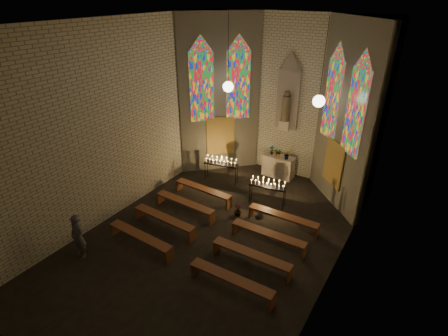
{
  "coord_description": "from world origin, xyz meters",
  "views": [
    {
      "loc": [
        5.55,
        -7.93,
        7.79
      ],
      "look_at": [
        -0.26,
        1.2,
        2.19
      ],
      "focal_mm": 28.0,
      "sensor_mm": 36.0,
      "label": 1
    }
  ],
  "objects_px": {
    "visitor": "(78,237)",
    "altar": "(278,166)",
    "aisle_flower_pot": "(238,210)",
    "votive_stand_right": "(268,184)",
    "votive_stand_left": "(221,162)"
  },
  "relations": [
    {
      "from": "visitor",
      "to": "altar",
      "type": "bearing_deg",
      "value": 73.58
    },
    {
      "from": "altar",
      "to": "visitor",
      "type": "bearing_deg",
      "value": -110.17
    },
    {
      "from": "aisle_flower_pot",
      "to": "visitor",
      "type": "height_order",
      "value": "visitor"
    },
    {
      "from": "votive_stand_right",
      "to": "visitor",
      "type": "xyz_separation_m",
      "value": [
        -3.73,
        -5.97,
        -0.15
      ]
    },
    {
      "from": "aisle_flower_pot",
      "to": "visitor",
      "type": "relative_size",
      "value": 0.31
    },
    {
      "from": "altar",
      "to": "votive_stand_left",
      "type": "xyz_separation_m",
      "value": [
        -1.93,
        -1.85,
        0.46
      ]
    },
    {
      "from": "altar",
      "to": "votive_stand_right",
      "type": "relative_size",
      "value": 0.93
    },
    {
      "from": "aisle_flower_pot",
      "to": "votive_stand_left",
      "type": "relative_size",
      "value": 0.31
    },
    {
      "from": "altar",
      "to": "votive_stand_left",
      "type": "bearing_deg",
      "value": -136.26
    },
    {
      "from": "altar",
      "to": "votive_stand_right",
      "type": "height_order",
      "value": "votive_stand_right"
    },
    {
      "from": "votive_stand_right",
      "to": "votive_stand_left",
      "type": "bearing_deg",
      "value": 157.06
    },
    {
      "from": "altar",
      "to": "aisle_flower_pot",
      "type": "xyz_separation_m",
      "value": [
        0.05,
        -3.75,
        -0.26
      ]
    },
    {
      "from": "altar",
      "to": "visitor",
      "type": "xyz_separation_m",
      "value": [
        -3.1,
        -8.43,
        0.28
      ]
    },
    {
      "from": "votive_stand_right",
      "to": "altar",
      "type": "bearing_deg",
      "value": 94.88
    },
    {
      "from": "aisle_flower_pot",
      "to": "votive_stand_left",
      "type": "bearing_deg",
      "value": 136.25
    }
  ]
}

